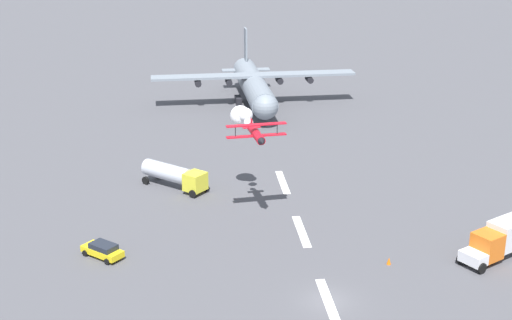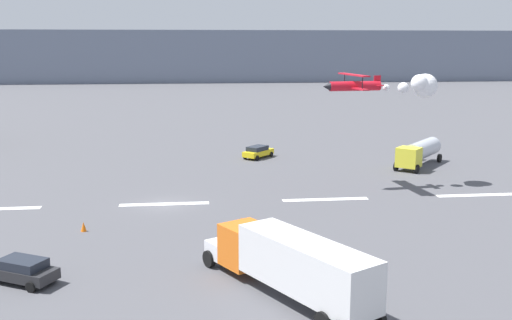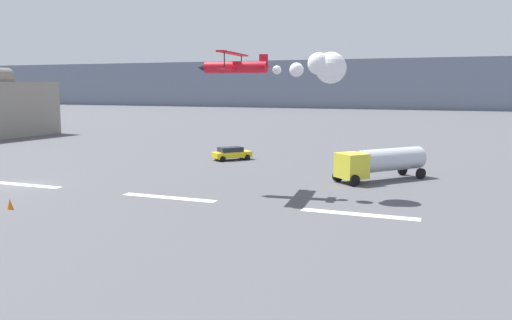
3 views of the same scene
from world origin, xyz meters
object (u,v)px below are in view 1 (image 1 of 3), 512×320
Objects in this scene: cargo_transport_plane at (255,87)px; fuel_tanker_truck at (175,175)px; airport_staff_sedan at (103,250)px; stunt_biplane_red at (245,120)px; traffic_cone_far at (389,261)px.

cargo_transport_plane is 39.31m from fuel_tanker_truck.
airport_staff_sedan is at bearing 158.15° from fuel_tanker_truck.
stunt_biplane_red is 12.85m from fuel_tanker_truck.
stunt_biplane_red is (-41.82, 5.42, 6.60)m from cargo_transport_plane.
cargo_transport_plane is 7.74× the size of airport_staff_sedan.
cargo_transport_plane is 2.93× the size of stunt_biplane_red.
fuel_tanker_truck is at bearing 42.78° from traffic_cone_far.
cargo_transport_plane is at bearing -20.55° from fuel_tanker_truck.
cargo_transport_plane is 59.95m from traffic_cone_far.
cargo_transport_plane is 47.11× the size of traffic_cone_far.
airport_staff_sedan is at bearing 159.02° from cargo_transport_plane.
fuel_tanker_truck is at bearing 58.92° from stunt_biplane_red.
airport_staff_sedan is at bearing 80.90° from traffic_cone_far.
stunt_biplane_red is at bearing -121.08° from fuel_tanker_truck.
traffic_cone_far is at bearing -144.42° from stunt_biplane_red.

